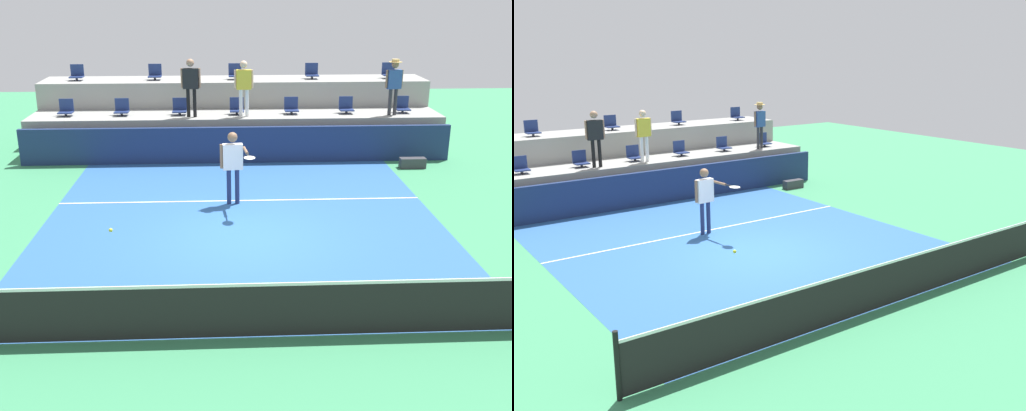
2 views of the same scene
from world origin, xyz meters
TOP-DOWN VIEW (x-y plane):
  - ground_plane at (0.00, 0.00)m, footprint 40.00×40.00m
  - court_inner_paint at (0.00, 1.00)m, footprint 9.00×10.00m
  - court_service_line at (0.00, 2.40)m, footprint 9.00×0.06m
  - tennis_net at (0.00, -4.00)m, footprint 10.48×0.08m
  - sponsor_backboard at (0.00, 6.00)m, footprint 13.00×0.16m
  - seating_tier_lower at (0.00, 7.30)m, footprint 13.00×1.80m
  - seating_tier_upper at (0.00, 9.10)m, footprint 13.00×1.80m
  - stadium_chair_lower_far_left at (-5.33, 7.23)m, footprint 0.44×0.40m
  - stadium_chair_lower_left at (-3.60, 7.23)m, footprint 0.44×0.40m
  - stadium_chair_lower_mid_left at (-1.79, 7.23)m, footprint 0.44×0.40m
  - stadium_chair_lower_center at (0.01, 7.23)m, footprint 0.44×0.40m
  - stadium_chair_lower_mid_right at (1.75, 7.23)m, footprint 0.44×0.40m
  - stadium_chair_lower_right at (3.51, 7.23)m, footprint 0.44×0.40m
  - stadium_chair_lower_far_right at (5.33, 7.23)m, footprint 0.44×0.40m
  - stadium_chair_upper_far_left at (-5.31, 9.03)m, footprint 0.44×0.40m
  - stadium_chair_upper_left at (-2.71, 9.03)m, footprint 0.44×0.40m
  - stadium_chair_upper_center at (0.00, 9.03)m, footprint 0.44×0.40m
  - stadium_chair_upper_right at (2.63, 9.03)m, footprint 0.44×0.40m
  - stadium_chair_upper_far_right at (5.29, 9.03)m, footprint 0.44×0.40m
  - tennis_player at (-0.18, 2.16)m, footprint 0.83×1.21m
  - spectator_in_white at (-1.39, 6.85)m, footprint 0.62×0.26m
  - spectator_leaning_on_rail at (0.23, 6.85)m, footprint 0.60×0.24m
  - spectator_with_hat at (4.90, 6.85)m, footprint 0.59×0.48m
  - tennis_ball at (-2.30, -2.54)m, footprint 0.07×0.07m
  - equipment_bag at (5.16, 5.14)m, footprint 0.76×0.28m

SIDE VIEW (x-z plane):
  - ground_plane at x=0.00m, z-range 0.00..0.00m
  - court_inner_paint at x=0.00m, z-range 0.00..0.01m
  - court_service_line at x=0.00m, z-range 0.01..0.01m
  - equipment_bag at x=5.16m, z-range 0.00..0.30m
  - tennis_net at x=0.00m, z-range -0.04..1.03m
  - sponsor_backboard at x=0.00m, z-range 0.00..1.10m
  - seating_tier_lower at x=0.00m, z-range 0.00..1.25m
  - seating_tier_upper at x=0.00m, z-range 0.00..2.10m
  - tennis_player at x=-0.18m, z-range 0.21..2.02m
  - tennis_ball at x=-2.30m, z-range 1.20..1.26m
  - stadium_chair_lower_far_left at x=-5.33m, z-range 1.20..1.72m
  - stadium_chair_lower_left at x=-3.60m, z-range 1.20..1.72m
  - stadium_chair_lower_mid_left at x=-1.79m, z-range 1.20..1.72m
  - stadium_chair_lower_center at x=0.01m, z-range 1.20..1.72m
  - stadium_chair_lower_mid_right at x=1.75m, z-range 1.20..1.72m
  - stadium_chair_lower_right at x=3.51m, z-range 1.20..1.72m
  - stadium_chair_lower_far_right at x=5.33m, z-range 1.20..1.72m
  - spectator_leaning_on_rail at x=0.23m, z-range 1.43..3.14m
  - spectator_with_hat at x=4.90m, z-range 1.45..3.17m
  - stadium_chair_upper_far_left at x=-5.31m, z-range 2.05..2.57m
  - stadium_chair_upper_left at x=-2.71m, z-range 2.05..2.57m
  - stadium_chair_upper_center at x=0.00m, z-range 2.05..2.57m
  - stadium_chair_upper_right at x=2.63m, z-range 2.05..2.57m
  - stadium_chair_upper_far_right at x=5.29m, z-range 2.05..2.57m
  - spectator_in_white at x=-1.39m, z-range 1.44..3.22m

